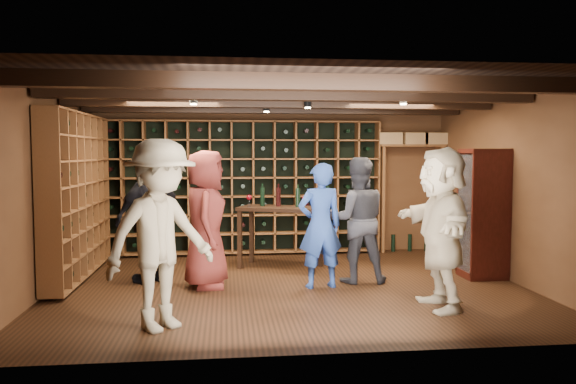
{
  "coord_description": "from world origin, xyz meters",
  "views": [
    {
      "loc": [
        -0.81,
        -7.14,
        1.72
      ],
      "look_at": [
        0.01,
        0.2,
        1.21
      ],
      "focal_mm": 35.0,
      "sensor_mm": 36.0,
      "label": 1
    }
  ],
  "objects": [
    {
      "name": "wine_rack_back",
      "position": [
        -0.52,
        2.33,
        1.15
      ],
      "size": [
        4.65,
        0.3,
        2.2
      ],
      "color": "brown",
      "rests_on": "ground"
    },
    {
      "name": "guest_woman_black",
      "position": [
        -1.8,
        0.42,
        0.86
      ],
      "size": [
        1.05,
        0.96,
        1.72
      ],
      "primitive_type": "imported",
      "rotation": [
        0.0,
        0.0,
        3.82
      ],
      "color": "black",
      "rests_on": "ground"
    },
    {
      "name": "ground",
      "position": [
        0.0,
        0.0,
        0.0
      ],
      "size": [
        6.0,
        6.0,
        0.0
      ],
      "primitive_type": "plane",
      "color": "black",
      "rests_on": "ground"
    },
    {
      "name": "guest_red_floral",
      "position": [
        -1.07,
        0.05,
        0.88
      ],
      "size": [
        0.56,
        0.86,
        1.76
      ],
      "primitive_type": "imported",
      "rotation": [
        0.0,
        0.0,
        1.57
      ],
      "color": "maroon",
      "rests_on": "ground"
    },
    {
      "name": "man_grey_suit",
      "position": [
        0.93,
        0.12,
        0.83
      ],
      "size": [
        0.85,
        0.69,
        1.67
      ],
      "primitive_type": "imported",
      "rotation": [
        0.0,
        0.0,
        3.07
      ],
      "color": "black",
      "rests_on": "ground"
    },
    {
      "name": "wine_rack_left",
      "position": [
        -2.83,
        0.82,
        1.15
      ],
      "size": [
        0.3,
        2.65,
        2.2
      ],
      "color": "brown",
      "rests_on": "ground"
    },
    {
      "name": "display_cabinet",
      "position": [
        2.71,
        0.2,
        0.86
      ],
      "size": [
        0.55,
        0.5,
        1.75
      ],
      "color": "#360F0A",
      "rests_on": "ground"
    },
    {
      "name": "guest_khaki",
      "position": [
        -1.44,
        -1.64,
        0.93
      ],
      "size": [
        1.36,
        1.31,
        1.86
      ],
      "primitive_type": "imported",
      "rotation": [
        0.0,
        0.0,
        0.72
      ],
      "color": "#7F7358",
      "rests_on": "ground"
    },
    {
      "name": "guest_beige",
      "position": [
        1.55,
        -1.21,
        0.9
      ],
      "size": [
        0.55,
        1.67,
        1.79
      ],
      "primitive_type": "imported",
      "rotation": [
        0.0,
        0.0,
        4.7
      ],
      "color": "#C0AF8D",
      "rests_on": "ground"
    },
    {
      "name": "tasting_table",
      "position": [
        0.0,
        1.18,
        0.81
      ],
      "size": [
        1.36,
        1.03,
        1.2
      ],
      "rotation": [
        0.0,
        0.0,
        -0.4
      ],
      "color": "black",
      "rests_on": "ground"
    },
    {
      "name": "man_blue_shirt",
      "position": [
        0.39,
        -0.13,
        0.8
      ],
      "size": [
        0.64,
        0.47,
        1.6
      ],
      "primitive_type": "imported",
      "rotation": [
        0.0,
        0.0,
        3.3
      ],
      "color": "navy",
      "rests_on": "ground"
    },
    {
      "name": "crate_shelf",
      "position": [
        2.41,
        2.32,
        1.57
      ],
      "size": [
        1.2,
        0.32,
        2.07
      ],
      "color": "brown",
      "rests_on": "ground"
    },
    {
      "name": "room_shell",
      "position": [
        0.0,
        0.05,
        2.42
      ],
      "size": [
        6.0,
        6.0,
        6.0
      ],
      "color": "brown",
      "rests_on": "ground"
    }
  ]
}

